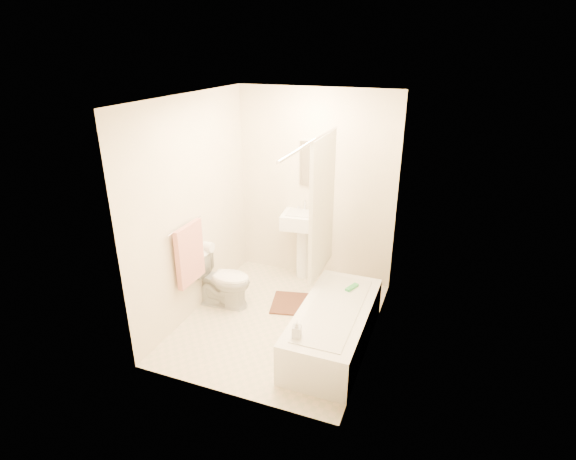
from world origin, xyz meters
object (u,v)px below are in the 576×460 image
at_px(sink, 302,243).
at_px(soap_bottle, 297,330).
at_px(bathtub, 334,327).
at_px(bath_mat, 300,304).
at_px(toilet, 223,279).

height_order(sink, soap_bottle, sink).
xyz_separation_m(sink, bathtub, (0.78, -1.26, -0.27)).
distance_m(bath_mat, soap_bottle, 1.33).
bearing_deg(soap_bottle, toilet, 144.60).
bearing_deg(toilet, bathtub, -105.92).
bearing_deg(toilet, sink, -37.49).
bearing_deg(bathtub, soap_bottle, -108.46).
relative_size(bath_mat, soap_bottle, 3.82).
height_order(toilet, soap_bottle, toilet).
bearing_deg(bathtub, bath_mat, 133.72).
xyz_separation_m(toilet, sink, (0.64, 0.96, 0.16)).
bearing_deg(soap_bottle, bath_mat, 108.00).
bearing_deg(bath_mat, toilet, -160.74).
bearing_deg(bath_mat, sink, 107.55).
height_order(toilet, sink, sink).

